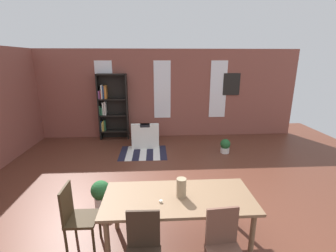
{
  "coord_description": "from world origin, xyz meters",
  "views": [
    {
      "loc": [
        -0.26,
        -3.34,
        2.56
      ],
      "look_at": [
        0.04,
        1.87,
        1.08
      ],
      "focal_mm": 25.17,
      "sensor_mm": 36.0,
      "label": 1
    }
  ],
  "objects_px": {
    "vase_on_table": "(181,188)",
    "dining_chair_near_left": "(143,251)",
    "dining_chair_near_right": "(224,247)",
    "dining_chair_head_left": "(76,215)",
    "potted_plant_by_shelf": "(225,146)",
    "bookshelf_tall": "(111,106)",
    "potted_plant_corner": "(101,193)",
    "dining_table": "(178,202)",
    "armchair_white": "(145,136)"
  },
  "relations": [
    {
      "from": "armchair_white",
      "to": "dining_table",
      "type": "bearing_deg",
      "value": -81.59
    },
    {
      "from": "vase_on_table",
      "to": "dining_chair_near_left",
      "type": "height_order",
      "value": "vase_on_table"
    },
    {
      "from": "dining_table",
      "to": "vase_on_table",
      "type": "xyz_separation_m",
      "value": [
        0.04,
        0.0,
        0.21
      ]
    },
    {
      "from": "dining_chair_head_left",
      "to": "bookshelf_tall",
      "type": "distance_m",
      "value": 4.83
    },
    {
      "from": "bookshelf_tall",
      "to": "potted_plant_corner",
      "type": "height_order",
      "value": "bookshelf_tall"
    },
    {
      "from": "dining_chair_near_right",
      "to": "potted_plant_by_shelf",
      "type": "bearing_deg",
      "value": 73.09
    },
    {
      "from": "vase_on_table",
      "to": "potted_plant_corner",
      "type": "xyz_separation_m",
      "value": [
        -1.32,
        0.93,
        -0.6
      ]
    },
    {
      "from": "dining_table",
      "to": "dining_chair_near_left",
      "type": "height_order",
      "value": "dining_chair_near_left"
    },
    {
      "from": "dining_table",
      "to": "dining_chair_head_left",
      "type": "relative_size",
      "value": 2.16
    },
    {
      "from": "dining_chair_head_left",
      "to": "potted_plant_by_shelf",
      "type": "relative_size",
      "value": 2.36
    },
    {
      "from": "dining_chair_near_right",
      "to": "potted_plant_by_shelf",
      "type": "xyz_separation_m",
      "value": [
        1.21,
        3.99,
        -0.3
      ]
    },
    {
      "from": "dining_chair_head_left",
      "to": "potted_plant_by_shelf",
      "type": "distance_m",
      "value": 4.52
    },
    {
      "from": "vase_on_table",
      "to": "potted_plant_corner",
      "type": "bearing_deg",
      "value": 144.86
    },
    {
      "from": "vase_on_table",
      "to": "armchair_white",
      "type": "xyz_separation_m",
      "value": [
        -0.64,
        4.06,
        -0.61
      ]
    },
    {
      "from": "potted_plant_by_shelf",
      "to": "bookshelf_tall",
      "type": "bearing_deg",
      "value": 156.53
    },
    {
      "from": "bookshelf_tall",
      "to": "dining_chair_head_left",
      "type": "bearing_deg",
      "value": -86.16
    },
    {
      "from": "dining_chair_near_left",
      "to": "vase_on_table",
      "type": "bearing_deg",
      "value": 53.71
    },
    {
      "from": "vase_on_table",
      "to": "armchair_white",
      "type": "bearing_deg",
      "value": 98.92
    },
    {
      "from": "bookshelf_tall",
      "to": "potted_plant_by_shelf",
      "type": "xyz_separation_m",
      "value": [
        3.39,
        -1.47,
        -0.89
      ]
    },
    {
      "from": "dining_table",
      "to": "bookshelf_tall",
      "type": "height_order",
      "value": "bookshelf_tall"
    },
    {
      "from": "dining_table",
      "to": "dining_chair_near_right",
      "type": "relative_size",
      "value": 2.16
    },
    {
      "from": "potted_plant_corner",
      "to": "vase_on_table",
      "type": "bearing_deg",
      "value": -35.14
    },
    {
      "from": "dining_chair_near_left",
      "to": "dining_chair_head_left",
      "type": "distance_m",
      "value": 1.16
    },
    {
      "from": "potted_plant_by_shelf",
      "to": "potted_plant_corner",
      "type": "distance_m",
      "value": 3.79
    },
    {
      "from": "dining_table",
      "to": "vase_on_table",
      "type": "relative_size",
      "value": 7.6
    },
    {
      "from": "armchair_white",
      "to": "potted_plant_corner",
      "type": "distance_m",
      "value": 3.2
    },
    {
      "from": "dining_chair_near_right",
      "to": "dining_chair_near_left",
      "type": "height_order",
      "value": "same"
    },
    {
      "from": "dining_table",
      "to": "potted_plant_by_shelf",
      "type": "xyz_separation_m",
      "value": [
        1.67,
        3.31,
        -0.46
      ]
    },
    {
      "from": "dining_table",
      "to": "vase_on_table",
      "type": "bearing_deg",
      "value": 0.0
    },
    {
      "from": "bookshelf_tall",
      "to": "armchair_white",
      "type": "bearing_deg",
      "value": -32.79
    },
    {
      "from": "vase_on_table",
      "to": "dining_chair_near_left",
      "type": "xyz_separation_m",
      "value": [
        -0.5,
        -0.68,
        -0.37
      ]
    },
    {
      "from": "dining_chair_head_left",
      "to": "armchair_white",
      "type": "distance_m",
      "value": 4.14
    },
    {
      "from": "dining_chair_near_left",
      "to": "potted_plant_corner",
      "type": "height_order",
      "value": "dining_chair_near_left"
    },
    {
      "from": "dining_chair_near_left",
      "to": "potted_plant_by_shelf",
      "type": "distance_m",
      "value": 4.53
    },
    {
      "from": "bookshelf_tall",
      "to": "dining_table",
      "type": "bearing_deg",
      "value": -70.21
    },
    {
      "from": "dining_chair_near_right",
      "to": "potted_plant_by_shelf",
      "type": "height_order",
      "value": "dining_chair_near_right"
    },
    {
      "from": "dining_chair_near_right",
      "to": "armchair_white",
      "type": "bearing_deg",
      "value": 102.57
    },
    {
      "from": "dining_table",
      "to": "dining_chair_near_left",
      "type": "relative_size",
      "value": 2.16
    },
    {
      "from": "dining_table",
      "to": "dining_chair_near_left",
      "type": "xyz_separation_m",
      "value": [
        -0.46,
        -0.68,
        -0.16
      ]
    },
    {
      "from": "potted_plant_by_shelf",
      "to": "dining_table",
      "type": "bearing_deg",
      "value": -116.74
    },
    {
      "from": "dining_chair_near_left",
      "to": "potted_plant_corner",
      "type": "distance_m",
      "value": 1.82
    },
    {
      "from": "dining_chair_near_left",
      "to": "armchair_white",
      "type": "relative_size",
      "value": 1.17
    },
    {
      "from": "dining_table",
      "to": "potted_plant_corner",
      "type": "xyz_separation_m",
      "value": [
        -1.29,
        0.93,
        -0.39
      ]
    },
    {
      "from": "dining_chair_head_left",
      "to": "armchair_white",
      "type": "xyz_separation_m",
      "value": [
        0.8,
        4.06,
        -0.23
      ]
    },
    {
      "from": "potted_plant_by_shelf",
      "to": "potted_plant_corner",
      "type": "xyz_separation_m",
      "value": [
        -2.95,
        -2.38,
        0.07
      ]
    },
    {
      "from": "dining_table",
      "to": "potted_plant_by_shelf",
      "type": "distance_m",
      "value": 3.74
    },
    {
      "from": "bookshelf_tall",
      "to": "armchair_white",
      "type": "height_order",
      "value": "bookshelf_tall"
    },
    {
      "from": "vase_on_table",
      "to": "potted_plant_by_shelf",
      "type": "relative_size",
      "value": 0.67
    },
    {
      "from": "dining_chair_near_right",
      "to": "armchair_white",
      "type": "distance_m",
      "value": 4.86
    },
    {
      "from": "potted_plant_by_shelf",
      "to": "armchair_white",
      "type": "bearing_deg",
      "value": 161.71
    }
  ]
}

